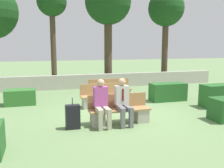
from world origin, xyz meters
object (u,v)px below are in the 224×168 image
Objects in this scene: tree_center_right at (108,3)px; bench_right_side at (103,98)px; bench_left_side at (110,92)px; tree_center_left at (52,6)px; tree_rightmost at (166,10)px; bench_front at (119,112)px; suitcase at (73,117)px; person_seated_man at (123,100)px; person_seated_woman at (102,101)px.

bench_right_side is at bearing -107.68° from tree_center_right.
bench_right_side is at bearing -127.09° from bench_left_side.
tree_center_left is 0.87× the size of tree_center_right.
bench_left_side is 0.30× the size of tree_center_right.
tree_center_right is at bearing 70.47° from bench_right_side.
tree_rightmost is (6.75, 0.75, 0.13)m from tree_center_left.
bench_front is 1.09× the size of bench_right_side.
suitcase is at bearing -131.26° from bench_left_side.
person_seated_man is 1.54× the size of suitcase.
suitcase is 7.74m from tree_center_left.
tree_rightmost is (6.71, 7.45, 4.00)m from suitcase.
suitcase is 8.75m from tree_center_right.
person_seated_man is 9.84m from tree_rightmost.
tree_center_left reaches higher than suitcase.
bench_right_side is 1.24× the size of person_seated_woman.
bench_front is at bearing -111.68° from bench_left_side.
tree_center_left is at bearing -173.68° from tree_rightmost.
tree_center_right is at bearing 7.30° from tree_center_left.
suitcase reaches higher than bench_right_side.
bench_right_side is 0.30× the size of tree_rightmost.
bench_left_side is 1.36m from bench_right_side.
tree_center_right is 3.76m from tree_rightmost.
tree_center_right reaches higher than person_seated_man.
person_seated_man is 0.24× the size of tree_rightmost.
person_seated_woman is at bearing -120.10° from bench_left_side.
tree_center_left reaches higher than person_seated_man.
person_seated_man is at bearing -77.70° from tree_center_left.
suitcase reaches higher than bench_front.
person_seated_man reaches higher than bench_right_side.
tree_rightmost is (4.70, 4.09, 4.01)m from bench_left_side.
tree_rightmost reaches higher than bench_right_side.
person_seated_woman is at bearing -107.28° from bench_right_side.
bench_left_side is 1.35× the size of person_seated_woman.
person_seated_man is 1.47m from suitcase.
person_seated_woman is (-0.60, -2.17, 0.41)m from bench_right_side.
bench_right_side is 6.67m from tree_center_right.
person_seated_woman reaches higher than suitcase.
tree_center_left is 6.80m from tree_rightmost.
bench_front is 1.01× the size of bench_left_side.
suitcase reaches higher than bench_left_side.
person_seated_woman is 10.19m from tree_rightmost.
tree_rightmost is (5.34, 7.34, 4.01)m from bench_front.
person_seated_woman is at bearing 179.99° from person_seated_man.
suitcase is (-0.80, 0.02, -0.39)m from person_seated_woman.
bench_right_side is at bearing -135.04° from tree_rightmost.
bench_right_side is at bearing 56.99° from suitcase.
bench_front is at bearing 112.26° from person_seated_man.
tree_center_left is (-0.05, 6.70, 3.87)m from suitcase.
person_seated_woman is 7.62m from tree_center_left.
bench_front is 0.35× the size of tree_center_left.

